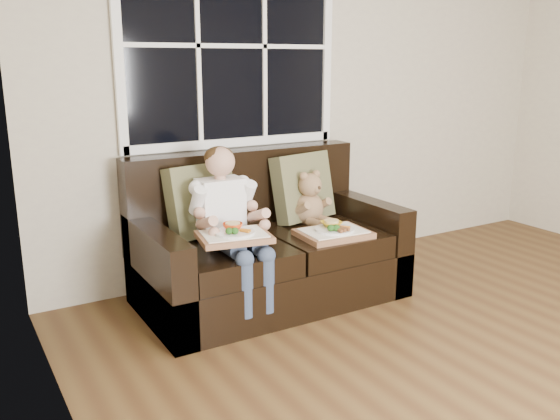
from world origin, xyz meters
TOP-DOWN VIEW (x-y plane):
  - window_back at (-0.81, 2.48)m, footprint 1.62×0.04m
  - loveseat at (-0.81, 2.02)m, footprint 1.70×0.92m
  - pillow_left at (-1.19, 2.17)m, footprint 0.50×0.30m
  - pillow_right at (-0.42, 2.17)m, footprint 0.50×0.31m
  - child at (-1.14, 1.89)m, footprint 0.41×0.60m
  - teddy_bear at (-0.43, 2.06)m, footprint 0.25×0.30m
  - tray_left at (-1.20, 1.69)m, footprint 0.46×0.38m
  - tray_right at (-0.48, 1.71)m, footprint 0.46×0.36m

SIDE VIEW (x-z plane):
  - loveseat at x=-0.81m, z-range -0.17..0.79m
  - tray_right at x=-0.48m, z-range 0.43..0.53m
  - tray_left at x=-1.20m, z-range 0.53..0.62m
  - teddy_bear at x=-0.43m, z-range 0.41..0.79m
  - child at x=-1.14m, z-range 0.20..1.12m
  - pillow_left at x=-1.19m, z-range 0.44..0.92m
  - pillow_right at x=-0.42m, z-range 0.44..0.93m
  - window_back at x=-0.81m, z-range 0.96..2.33m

